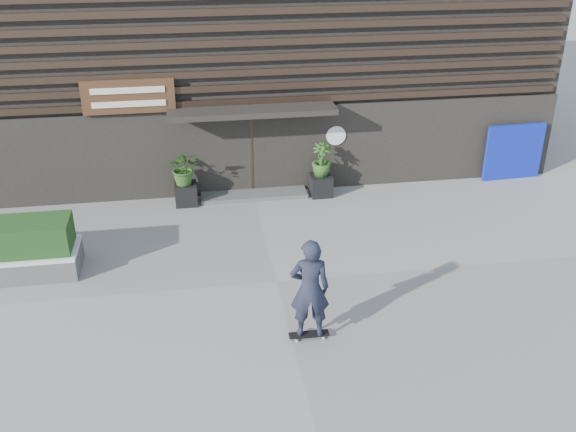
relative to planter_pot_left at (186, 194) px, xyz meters
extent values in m
plane|color=gray|center=(1.90, -4.40, -0.30)|extent=(80.00, 80.00, 0.00)
cube|color=#4B4B49|center=(1.90, 0.20, -0.24)|extent=(3.00, 0.80, 0.12)
cube|color=black|center=(0.00, 0.00, 0.00)|extent=(0.60, 0.60, 0.60)
imported|color=#2D591E|center=(0.00, 0.00, 0.78)|extent=(0.86, 0.75, 0.96)
cube|color=black|center=(3.80, 0.00, 0.00)|extent=(0.60, 0.60, 0.60)
imported|color=#2D591E|center=(3.80, 0.00, 0.78)|extent=(0.54, 0.54, 0.96)
cube|color=#4B4B48|center=(-4.21, -3.12, -0.05)|extent=(3.50, 1.20, 0.50)
cube|color=#0C1CA4|center=(9.71, 0.30, 0.55)|extent=(1.82, 0.23, 1.70)
cube|color=black|center=(1.90, 5.60, 3.70)|extent=(18.00, 10.00, 8.00)
cube|color=black|center=(1.90, 0.54, 0.95)|extent=(18.00, 0.12, 2.50)
cube|color=#38281E|center=(1.90, 0.48, 2.40)|extent=(17.60, 0.08, 0.18)
cube|color=#38281E|center=(1.90, 0.48, 2.79)|extent=(17.60, 0.08, 0.18)
cube|color=#38281E|center=(1.90, 0.48, 3.18)|extent=(17.60, 0.08, 0.18)
cube|color=#38281E|center=(1.90, 0.48, 3.58)|extent=(17.60, 0.08, 0.18)
cube|color=#38281E|center=(1.90, 0.48, 3.97)|extent=(17.60, 0.08, 0.18)
cube|color=#38281E|center=(1.90, 0.48, 4.36)|extent=(17.60, 0.08, 0.18)
cube|color=#38281E|center=(1.90, 0.48, 4.75)|extent=(17.60, 0.08, 0.18)
cube|color=black|center=(1.90, 0.10, 2.25)|extent=(4.50, 1.00, 0.15)
cube|color=black|center=(1.90, 0.70, 0.85)|extent=(2.40, 0.30, 2.30)
cube|color=#38281E|center=(1.90, 0.52, 0.85)|extent=(0.06, 0.10, 2.30)
cube|color=#472B19|center=(-1.30, 0.40, 2.70)|extent=(2.40, 0.10, 0.90)
cube|color=beige|center=(-1.30, 0.33, 2.88)|extent=(1.90, 0.02, 0.16)
cube|color=beige|center=(-1.30, 0.33, 2.52)|extent=(1.90, 0.02, 0.16)
cylinder|color=white|center=(4.30, 0.46, 1.30)|extent=(0.56, 0.03, 0.56)
cube|color=black|center=(2.24, -6.50, -0.21)|extent=(0.78, 0.20, 0.02)
cylinder|color=beige|center=(1.98, -6.60, -0.27)|extent=(0.06, 0.03, 0.06)
cylinder|color=beige|center=(1.98, -6.40, -0.27)|extent=(0.06, 0.03, 0.06)
cylinder|color=#B9B9B4|center=(2.50, -6.60, -0.27)|extent=(0.06, 0.03, 0.06)
cylinder|color=#A0A09C|center=(2.50, -6.40, -0.27)|extent=(0.06, 0.03, 0.06)
imported|color=black|center=(2.24, -6.50, 0.82)|extent=(0.80, 0.57, 2.06)
camera|label=1|loc=(0.26, -16.49, 7.41)|focal=40.30mm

